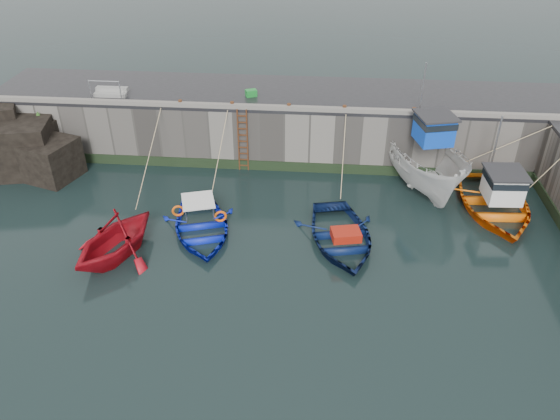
# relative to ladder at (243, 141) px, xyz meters

# --- Properties ---
(ground) EXTENTS (120.00, 120.00, 0.00)m
(ground) POSITION_rel_ladder_xyz_m (2.00, -9.91, -1.59)
(ground) COLOR black
(ground) RESTS_ON ground
(quay_back) EXTENTS (30.00, 5.00, 3.00)m
(quay_back) POSITION_rel_ladder_xyz_m (2.00, 2.59, -0.09)
(quay_back) COLOR slate
(quay_back) RESTS_ON ground
(road_back) EXTENTS (30.00, 5.00, 0.16)m
(road_back) POSITION_rel_ladder_xyz_m (2.00, 2.59, 1.49)
(road_back) COLOR black
(road_back) RESTS_ON quay_back
(kerb_back) EXTENTS (30.00, 0.30, 0.20)m
(kerb_back) POSITION_rel_ladder_xyz_m (2.00, 0.24, 1.67)
(kerb_back) COLOR slate
(kerb_back) RESTS_ON road_back
(algae_back) EXTENTS (30.00, 0.08, 0.50)m
(algae_back) POSITION_rel_ladder_xyz_m (2.00, 0.05, -1.34)
(algae_back) COLOR black
(algae_back) RESTS_ON ground
(rock_outcrop) EXTENTS (5.85, 4.24, 3.41)m
(rock_outcrop) POSITION_rel_ladder_xyz_m (-10.92, -0.80, -0.33)
(rock_outcrop) COLOR black
(rock_outcrop) RESTS_ON ground
(ladder) EXTENTS (0.51, 0.08, 3.20)m
(ladder) POSITION_rel_ladder_xyz_m (0.00, 0.00, 0.00)
(ladder) COLOR #3F1E0F
(ladder) RESTS_ON ground
(boat_near_white) EXTENTS (4.91, 5.23, 2.20)m
(boat_near_white) POSITION_rel_ladder_xyz_m (-3.95, -7.35, -1.59)
(boat_near_white) COLOR #A40E19
(boat_near_white) RESTS_ON ground
(boat_near_white_rope) EXTENTS (0.04, 5.58, 3.10)m
(boat_near_white_rope) POSITION_rel_ladder_xyz_m (-3.95, -2.38, -1.59)
(boat_near_white_rope) COLOR tan
(boat_near_white_rope) RESTS_ON ground
(boat_near_blue) EXTENTS (4.56, 5.45, 0.97)m
(boat_near_blue) POSITION_rel_ladder_xyz_m (-0.99, -5.57, -1.59)
(boat_near_blue) COLOR #0C1FBE
(boat_near_blue) RESTS_ON ground
(boat_near_blue_rope) EXTENTS (0.04, 4.09, 3.10)m
(boat_near_blue_rope) POSITION_rel_ladder_xyz_m (-0.99, -1.49, -1.59)
(boat_near_blue_rope) COLOR tan
(boat_near_blue_rope) RESTS_ON ground
(boat_near_navy) EXTENTS (4.52, 5.63, 1.04)m
(boat_near_navy) POSITION_rel_ladder_xyz_m (4.76, -5.72, -1.59)
(boat_near_navy) COLOR #0B1945
(boat_near_navy) RESTS_ON ground
(boat_near_navy_rope) EXTENTS (0.04, 4.21, 3.10)m
(boat_near_navy_rope) POSITION_rel_ladder_xyz_m (4.76, -1.57, -1.59)
(boat_near_navy_rope) COLOR tan
(boat_near_navy_rope) RESTS_ON ground
(boat_far_white) EXTENTS (4.40, 7.71, 5.81)m
(boat_far_white) POSITION_rel_ladder_xyz_m (8.60, -0.57, -0.42)
(boat_far_white) COLOR silver
(boat_far_white) RESTS_ON ground
(boat_far_orange) EXTENTS (4.62, 6.25, 4.25)m
(boat_far_orange) POSITION_rel_ladder_xyz_m (11.50, -2.66, -1.19)
(boat_far_orange) COLOR orange
(boat_far_orange) RESTS_ON ground
(fish_crate) EXTENTS (0.63, 0.54, 0.33)m
(fish_crate) POSITION_rel_ladder_xyz_m (0.21, 1.85, 1.73)
(fish_crate) COLOR #17812A
(fish_crate) RESTS_ON road_back
(railing) EXTENTS (1.60, 1.05, 1.00)m
(railing) POSITION_rel_ladder_xyz_m (-6.75, 1.33, 1.77)
(railing) COLOR #A5A8AD
(railing) RESTS_ON road_back
(bollard_a) EXTENTS (0.18, 0.18, 0.28)m
(bollard_a) POSITION_rel_ladder_xyz_m (-3.00, 0.34, 1.71)
(bollard_a) COLOR #3F1E0F
(bollard_a) RESTS_ON road_back
(bollard_b) EXTENTS (0.18, 0.18, 0.28)m
(bollard_b) POSITION_rel_ladder_xyz_m (-0.50, 0.34, 1.71)
(bollard_b) COLOR #3F1E0F
(bollard_b) RESTS_ON road_back
(bollard_c) EXTENTS (0.18, 0.18, 0.28)m
(bollard_c) POSITION_rel_ladder_xyz_m (2.20, 0.34, 1.71)
(bollard_c) COLOR #3F1E0F
(bollard_c) RESTS_ON road_back
(bollard_d) EXTENTS (0.18, 0.18, 0.28)m
(bollard_d) POSITION_rel_ladder_xyz_m (4.80, 0.34, 1.71)
(bollard_d) COLOR #3F1E0F
(bollard_d) RESTS_ON road_back
(bollard_e) EXTENTS (0.18, 0.18, 0.28)m
(bollard_e) POSITION_rel_ladder_xyz_m (8.00, 0.34, 1.71)
(bollard_e) COLOR #3F1E0F
(bollard_e) RESTS_ON road_back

